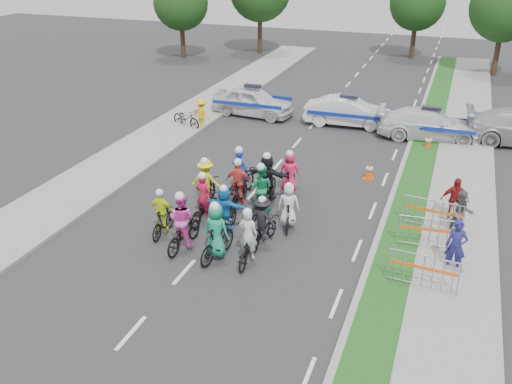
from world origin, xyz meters
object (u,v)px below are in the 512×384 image
(rider_1, at_px, (217,237))
(rider_7, at_px, (289,210))
(rider_5, at_px, (225,212))
(tree_0, at_px, (181,3))
(tree_1, at_px, (505,8))
(marshal_hiviz, at_px, (202,114))
(rider_3, at_px, (163,217))
(police_car_0, at_px, (253,101))
(rider_9, at_px, (239,188))
(tree_4, at_px, (417,3))
(rider_0, at_px, (249,244))
(rider_10, at_px, (206,187))
(rider_13, at_px, (290,178))
(spectator_1, at_px, (461,213))
(rider_11, at_px, (267,181))
(rider_12, at_px, (240,180))
(rider_6, at_px, (204,205))
(barrier_2, at_px, (433,215))
(police_car_2, at_px, (430,124))
(barrier_1, at_px, (430,234))
(police_car_1, at_px, (348,112))
(rider_8, at_px, (262,195))
(barrier_0, at_px, (423,273))
(rider_4, at_px, (263,225))
(parked_bike, at_px, (186,118))
(rider_2, at_px, (183,227))
(spectator_0, at_px, (456,246))
(cone_1, at_px, (428,142))
(spectator_2, at_px, (455,200))

(rider_1, distance_m, rider_7, 3.04)
(rider_5, xyz_separation_m, tree_0, (-14.20, 25.31, 3.44))
(tree_1, bearing_deg, marshal_hiviz, -129.08)
(rider_3, bearing_deg, police_car_0, -84.40)
(rider_9, xyz_separation_m, tree_4, (3.07, 29.36, 3.44))
(rider_0, relative_size, rider_10, 0.96)
(rider_13, distance_m, spectator_1, 6.31)
(police_car_0, bearing_deg, rider_11, -150.64)
(rider_11, xyz_separation_m, rider_12, (-1.14, 0.18, -0.17))
(rider_3, bearing_deg, rider_6, -125.02)
(rider_11, distance_m, barrier_2, 5.95)
(rider_5, distance_m, spectator_1, 7.77)
(rider_5, height_order, police_car_2, rider_5)
(tree_0, bearing_deg, rider_10, -61.63)
(rider_10, xyz_separation_m, police_car_0, (-2.30, 11.12, 0.03))
(rider_11, distance_m, barrier_1, 6.15)
(rider_11, bearing_deg, police_car_1, -94.76)
(rider_5, distance_m, tree_1, 28.94)
(rider_9, bearing_deg, marshal_hiviz, -60.00)
(rider_8, xyz_separation_m, barrier_1, (5.83, -0.60, -0.17))
(spectator_1, distance_m, barrier_0, 3.81)
(rider_5, distance_m, barrier_0, 6.62)
(rider_4, xyz_separation_m, rider_6, (-2.42, 0.80, -0.06))
(parked_bike, bearing_deg, rider_0, -123.92)
(police_car_2, bearing_deg, rider_2, 147.70)
(police_car_0, height_order, barrier_0, police_car_0)
(rider_0, bearing_deg, tree_0, -61.92)
(police_car_2, relative_size, tree_0, 0.79)
(spectator_0, bearing_deg, rider_9, 170.96)
(spectator_0, relative_size, cone_1, 2.39)
(rider_4, height_order, rider_7, rider_4)
(rider_2, height_order, rider_13, rider_2)
(rider_1, height_order, tree_0, tree_0)
(rider_9, bearing_deg, rider_3, 57.36)
(barrier_2, height_order, tree_0, tree_0)
(spectator_0, height_order, spectator_1, spectator_0)
(rider_2, xyz_separation_m, rider_3, (-1.01, 0.54, -0.08))
(barrier_1, bearing_deg, rider_13, 155.47)
(police_car_1, distance_m, police_car_2, 4.17)
(rider_4, distance_m, rider_6, 2.55)
(spectator_2, relative_size, cone_1, 2.34)
(tree_0, bearing_deg, police_car_2, -33.62)
(rider_6, height_order, police_car_0, rider_6)
(rider_10, bearing_deg, rider_13, -151.21)
(rider_9, bearing_deg, rider_10, 10.84)
(barrier_2, bearing_deg, spectator_2, 56.21)
(barrier_0, bearing_deg, rider_2, -178.59)
(spectator_2, bearing_deg, barrier_2, -137.40)
(rider_1, distance_m, rider_6, 2.57)
(police_car_2, relative_size, barrier_2, 2.47)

